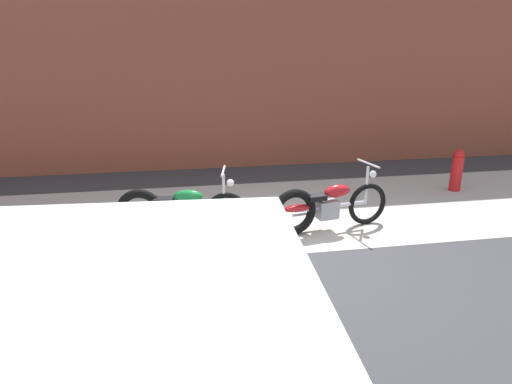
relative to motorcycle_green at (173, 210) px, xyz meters
The scene contains 6 objects.
ground_plane 1.68m from the motorcycle_green, 36.61° to the right, with size 80.00×80.00×0.00m, color #38383A.
sidewalk_slab 1.57m from the motorcycle_green, 30.58° to the left, with size 36.00×3.50×0.01m, color #B2ADA3.
brick_building_wall 4.92m from the motorcycle_green, 72.75° to the left, with size 36.00×0.50×5.08m, color brown.
motorcycle_green is the anchor object (origin of this frame).
motorcycle_red 2.28m from the motorcycle_green, ahead, with size 1.99×0.64×1.03m.
fire_hydrant 5.72m from the motorcycle_green, 13.36° to the left, with size 0.22×0.22×0.84m.
Camera 1 is at (-1.19, -5.37, 2.66)m, focal length 31.05 mm.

